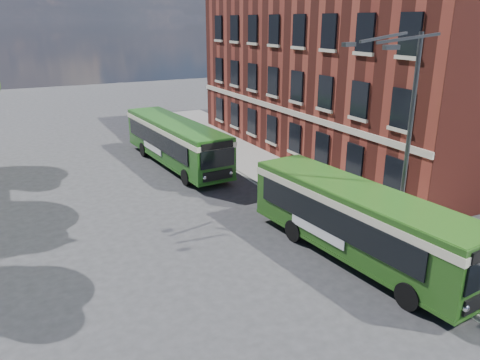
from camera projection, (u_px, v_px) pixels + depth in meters
ground at (268, 256)px, 19.62m from camera, size 120.00×120.00×0.00m
pavement at (300, 177)px, 29.33m from camera, size 6.00×48.00×0.15m
kerb_line at (258, 185)px, 28.05m from camera, size 0.12×48.00×0.01m
brick_office at (355, 56)px, 33.46m from camera, size 12.10×26.00×14.20m
street_lamp at (402, 143)px, 18.44m from camera, size 2.96×2.38×9.00m
bus_stop_sign at (449, 237)px, 17.98m from camera, size 0.35×0.08×2.52m
bus_front at (358, 217)px, 18.93m from camera, size 3.60×11.13×3.02m
bus_rear at (175, 139)px, 31.42m from camera, size 3.40×12.29×3.02m
pedestrian_a at (468, 277)px, 16.27m from camera, size 0.62×0.47×1.53m
pedestrian_b at (408, 216)px, 21.07m from camera, size 1.08×0.98×1.79m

